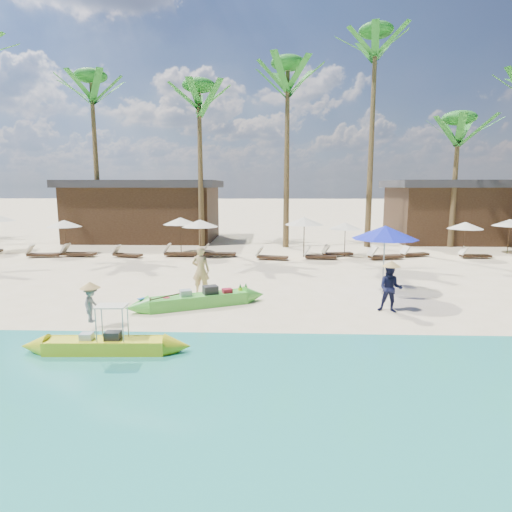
{
  "coord_description": "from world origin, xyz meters",
  "views": [
    {
      "loc": [
        1.2,
        -13.45,
        3.91
      ],
      "look_at": [
        0.65,
        2.0,
        1.37
      ],
      "focal_mm": 30.0,
      "sensor_mm": 36.0,
      "label": 1
    }
  ],
  "objects_px": {
    "green_canoe": "(198,300)",
    "yellow_canoe": "(106,345)",
    "tourist": "(201,270)",
    "blue_umbrella": "(385,232)"
  },
  "relations": [
    {
      "from": "yellow_canoe",
      "to": "tourist",
      "type": "bearing_deg",
      "value": 74.51
    },
    {
      "from": "tourist",
      "to": "blue_umbrella",
      "type": "bearing_deg",
      "value": -173.7
    },
    {
      "from": "green_canoe",
      "to": "blue_umbrella",
      "type": "distance_m",
      "value": 6.99
    },
    {
      "from": "yellow_canoe",
      "to": "green_canoe",
      "type": "bearing_deg",
      "value": 66.96
    },
    {
      "from": "green_canoe",
      "to": "tourist",
      "type": "bearing_deg",
      "value": 71.96
    },
    {
      "from": "yellow_canoe",
      "to": "tourist",
      "type": "relative_size",
      "value": 2.55
    },
    {
      "from": "green_canoe",
      "to": "yellow_canoe",
      "type": "bearing_deg",
      "value": -135.25
    },
    {
      "from": "blue_umbrella",
      "to": "yellow_canoe",
      "type": "bearing_deg",
      "value": -143.78
    },
    {
      "from": "tourist",
      "to": "blue_umbrella",
      "type": "xyz_separation_m",
      "value": [
        6.61,
        0.17,
        1.39
      ]
    },
    {
      "from": "green_canoe",
      "to": "tourist",
      "type": "relative_size",
      "value": 2.76
    }
  ]
}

